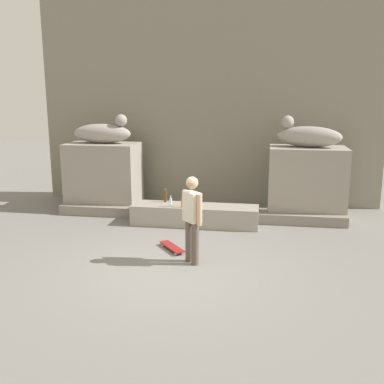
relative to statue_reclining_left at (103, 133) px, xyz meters
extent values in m
plane|color=slate|center=(2.67, -3.85, -2.11)|extent=(40.00, 40.00, 0.00)
cube|color=gray|center=(2.67, 1.45, 1.34)|extent=(9.65, 0.60, 6.90)
cube|color=gray|center=(-0.04, 0.00, -1.19)|extent=(1.91, 1.20, 1.82)
cube|color=gray|center=(5.38, 0.00, -1.19)|extent=(1.91, 1.20, 1.82)
ellipsoid|color=#9B938C|center=(-0.04, 0.00, -0.02)|extent=(1.61, 0.60, 0.52)
sphere|color=#9B938C|center=(0.51, -0.01, 0.33)|extent=(0.32, 0.32, 0.32)
ellipsoid|color=#9B938C|center=(5.38, 0.00, -0.02)|extent=(1.68, 0.89, 0.52)
sphere|color=#9B938C|center=(4.84, 0.12, 0.33)|extent=(0.32, 0.32, 0.32)
cube|color=gray|center=(2.67, -1.14, -1.86)|extent=(3.07, 0.74, 0.49)
cylinder|color=brown|center=(2.94, -3.55, -1.70)|extent=(0.14, 0.14, 0.82)
cylinder|color=brown|center=(3.08, -3.69, -1.70)|extent=(0.14, 0.14, 0.82)
cube|color=beige|center=(3.01, -3.62, -1.01)|extent=(0.40, 0.40, 0.56)
sphere|color=tan|center=(3.01, -3.62, -0.55)|extent=(0.23, 0.23, 0.23)
cylinder|color=tan|center=(2.86, -3.46, -1.02)|extent=(0.09, 0.09, 0.58)
cylinder|color=tan|center=(3.17, -3.78, -1.02)|extent=(0.09, 0.09, 0.58)
cube|color=maroon|center=(2.49, -2.98, -2.04)|extent=(0.65, 0.75, 0.02)
cylinder|color=white|center=(2.73, -3.17, -2.08)|extent=(0.06, 0.06, 0.06)
cylinder|color=white|center=(2.62, -3.26, -2.08)|extent=(0.06, 0.06, 0.06)
cylinder|color=white|center=(2.36, -2.70, -2.08)|extent=(0.06, 0.06, 0.06)
cylinder|color=white|center=(2.25, -2.78, -2.08)|extent=(0.06, 0.06, 0.06)
cylinder|color=#593314|center=(1.90, -0.91, -1.49)|extent=(0.07, 0.07, 0.26)
cylinder|color=#593314|center=(1.90, -0.91, -1.33)|extent=(0.03, 0.03, 0.06)
cylinder|color=yellow|center=(1.90, -0.91, -1.29)|extent=(0.04, 0.04, 0.01)
cylinder|color=silver|center=(2.13, -1.37, -1.51)|extent=(0.06, 0.06, 0.20)
cylinder|color=silver|center=(2.13, -1.37, -1.38)|extent=(0.03, 0.03, 0.06)
cylinder|color=yellow|center=(2.13, -1.37, -1.35)|extent=(0.03, 0.03, 0.01)
cylinder|color=orange|center=(2.41, -1.35, -1.52)|extent=(0.08, 0.08, 0.19)
cylinder|color=orange|center=(2.41, -1.35, -1.39)|extent=(0.03, 0.03, 0.06)
cylinder|color=yellow|center=(2.41, -1.35, -1.36)|extent=(0.04, 0.04, 0.01)
cube|color=gray|center=(2.67, -0.62, -1.98)|extent=(7.32, 0.50, 0.25)
camera|label=1|loc=(4.32, -11.52, 1.07)|focal=41.91mm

